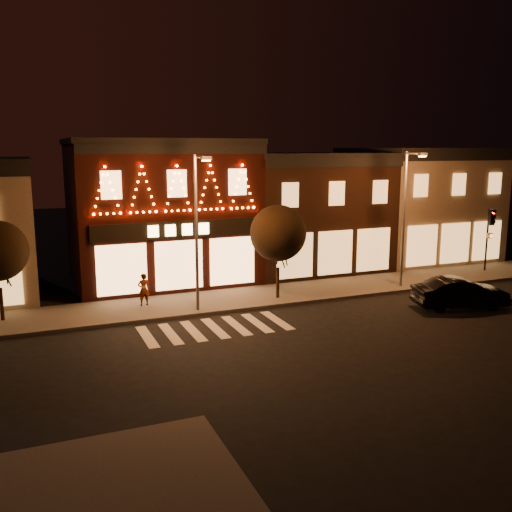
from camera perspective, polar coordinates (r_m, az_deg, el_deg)
ground at (r=21.58m, az=-0.74°, el=-10.35°), size 120.00×120.00×0.00m
sidewalk_far at (r=29.35m, az=-2.91°, el=-4.44°), size 44.00×4.00×0.15m
building_pulp at (r=33.70m, az=-9.63°, el=4.50°), size 10.20×8.34×8.30m
building_right_a at (r=37.04m, az=4.90°, el=4.54°), size 9.20×8.28×7.50m
building_right_b at (r=41.91m, az=15.95°, el=5.10°), size 9.20×8.28×7.80m
traffic_signal_far at (r=38.29m, az=22.50°, el=2.74°), size 0.33×0.45×3.92m
streetlamp_mid at (r=26.37m, az=-5.90°, el=3.52°), size 0.47×1.68×7.35m
streetlamp_right at (r=32.07m, az=14.91°, el=4.62°), size 0.49×1.71×7.46m
tree_right at (r=28.84m, az=2.24°, el=2.31°), size 2.89×2.89×4.83m
dark_sedan at (r=29.73m, az=19.90°, el=-3.52°), size 4.86×2.70×1.52m
pedestrian at (r=28.37m, az=-11.27°, el=-3.33°), size 0.64×0.46×1.62m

